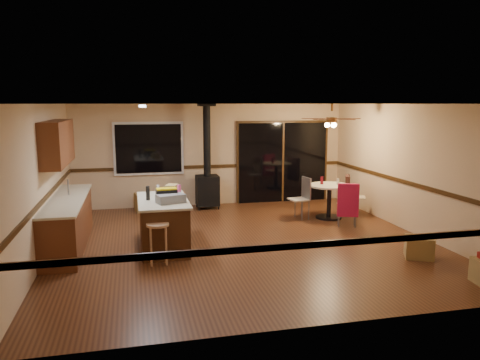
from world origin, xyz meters
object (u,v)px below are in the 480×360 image
object	(u,v)px
box_under_window	(147,202)
toolbox_grey	(171,199)
kitchen_island	(163,223)
dining_table	(329,195)
blue_bucket	(170,249)
chair_left	(303,193)
box_corner_b	(419,247)
chair_near	(348,200)
bar_stool	(158,244)
chair_right	(348,191)
wood_stove	(207,180)
toolbox_black	(167,195)

from	to	relation	value
box_under_window	toolbox_grey	bearing A→B (deg)	-84.70
kitchen_island	dining_table	size ratio (longest dim) A/B	1.78
blue_bucket	chair_left	size ratio (longest dim) A/B	0.61
box_corner_b	toolbox_grey	bearing A→B (deg)	163.23
chair_near	dining_table	bearing A→B (deg)	92.40
bar_stool	chair_right	size ratio (longest dim) A/B	0.97
kitchen_island	box_corner_b	distance (m)	4.49
dining_table	chair_near	bearing A→B (deg)	-87.60
toolbox_grey	blue_bucket	distance (m)	0.87
blue_bucket	chair_right	world-z (taller)	chair_right
blue_bucket	wood_stove	bearing A→B (deg)	71.08
box_under_window	dining_table	bearing A→B (deg)	-22.79
wood_stove	bar_stool	world-z (taller)	wood_stove
wood_stove	chair_near	distance (m)	3.62
wood_stove	bar_stool	bearing A→B (deg)	-110.30
toolbox_black	chair_near	xyz separation A→B (m)	(3.83, 0.67, -0.40)
toolbox_black	blue_bucket	world-z (taller)	toolbox_black
chair_left	chair_right	size ratio (longest dim) A/B	0.74
kitchen_island	blue_bucket	bearing A→B (deg)	-82.86
bar_stool	chair_right	bearing A→B (deg)	27.74
kitchen_island	box_corner_b	size ratio (longest dim) A/B	3.70
dining_table	chair_right	distance (m)	0.55
wood_stove	chair_left	size ratio (longest dim) A/B	4.89
chair_right	box_under_window	bearing A→B (deg)	161.06
dining_table	chair_right	xyz separation A→B (m)	(0.53, 0.13, 0.06)
blue_bucket	chair_near	bearing A→B (deg)	15.67
wood_stove	toolbox_black	xyz separation A→B (m)	(-1.24, -3.19, 0.27)
toolbox_black	dining_table	xyz separation A→B (m)	(3.79, 1.54, -0.47)
toolbox_grey	box_under_window	size ratio (longest dim) A/B	0.87
box_corner_b	box_under_window	bearing A→B (deg)	133.39
toolbox_black	box_corner_b	distance (m)	4.46
dining_table	chair_left	xyz separation A→B (m)	(-0.60, 0.12, 0.06)
dining_table	wood_stove	bearing A→B (deg)	147.09
kitchen_island	dining_table	xyz separation A→B (m)	(3.85, 1.40, 0.08)
wood_stove	chair_left	distance (m)	2.49
toolbox_grey	chair_right	distance (m)	4.67
bar_stool	blue_bucket	world-z (taller)	bar_stool
wood_stove	kitchen_island	bearing A→B (deg)	-113.09
toolbox_black	box_corner_b	size ratio (longest dim) A/B	0.80
wood_stove	bar_stool	distance (m)	4.18
blue_bucket	chair_right	distance (m)	4.81
kitchen_island	blue_bucket	xyz separation A→B (m)	(0.07, -0.54, -0.32)
dining_table	chair_left	size ratio (longest dim) A/B	1.84
kitchen_island	dining_table	world-z (taller)	kitchen_island
bar_stool	wood_stove	bearing A→B (deg)	69.70
toolbox_grey	chair_near	xyz separation A→B (m)	(3.77, 0.86, -0.38)
toolbox_black	blue_bucket	distance (m)	0.96
blue_bucket	dining_table	bearing A→B (deg)	27.19
toolbox_black	bar_stool	xyz separation A→B (m)	(-0.21, -0.71, -0.66)
dining_table	box_under_window	world-z (taller)	dining_table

